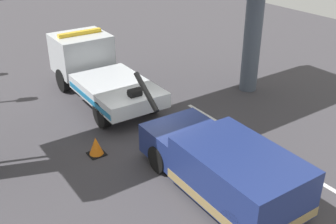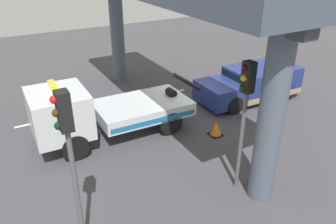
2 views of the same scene
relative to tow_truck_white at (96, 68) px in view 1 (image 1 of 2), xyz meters
name	(u,v)px [view 1 (image 1 of 2)]	position (x,y,z in m)	size (l,w,h in m)	color
ground_plane	(153,138)	(-4.37, 0.01, -1.25)	(60.00, 40.00, 0.10)	#423F44
lane_stripe_mid	(210,117)	(-4.37, -2.60, -1.20)	(2.60, 0.16, 0.01)	silver
lane_stripe_east	(131,71)	(1.63, -2.60, -1.20)	(2.60, 0.16, 0.01)	silver
tow_truck_white	(96,68)	(0.00, 0.00, 0.00)	(7.27, 2.51, 2.46)	silver
towed_van_green	(224,168)	(-8.05, 0.01, -0.42)	(5.23, 2.29, 1.58)	navy
traffic_cone_orange	(96,146)	(-4.26, 2.11, -0.90)	(0.53, 0.53, 0.63)	orange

